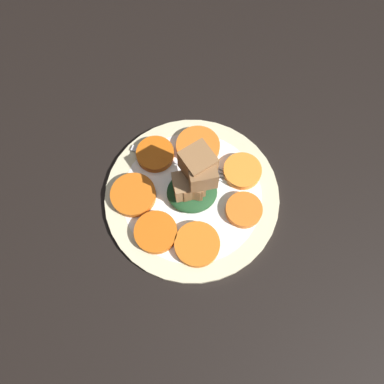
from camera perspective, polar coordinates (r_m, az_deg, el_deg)
table_slab at (r=64.75cm, az=0.00°, el=-1.01°), size 120.00×120.00×2.00cm
plate at (r=63.33cm, az=0.00°, el=-0.53°), size 29.41×29.41×1.05cm
carrot_slice_0 at (r=59.52cm, az=1.27°, el=-7.92°), size 7.23×7.23×1.38cm
carrot_slice_1 at (r=61.69cm, az=7.89°, el=-2.72°), size 6.01×6.01×1.38cm
carrot_slice_2 at (r=64.29cm, az=7.66°, el=3.19°), size 6.50×6.50×1.38cm
carrot_slice_3 at (r=65.86cm, az=0.91°, el=6.95°), size 7.67×7.67×1.38cm
carrot_slice_4 at (r=65.46cm, az=-5.62°, el=5.78°), size 6.57×6.57×1.38cm
carrot_slice_5 at (r=62.77cm, az=-8.93°, el=-0.43°), size 7.51×7.51×1.38cm
carrot_slice_6 at (r=60.26cm, az=-5.54°, el=-6.12°), size 6.91×6.91×1.38cm
center_pile at (r=58.58cm, az=0.34°, el=1.51°), size 8.37×8.19×10.94cm
fork at (r=64.93cm, az=-1.39°, el=4.43°), size 17.28×8.81×0.40cm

